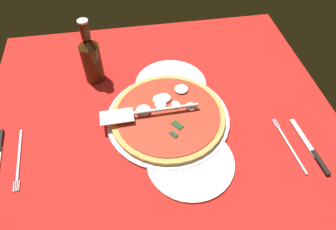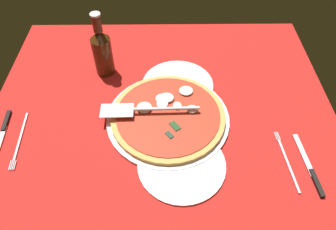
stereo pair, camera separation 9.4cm
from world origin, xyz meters
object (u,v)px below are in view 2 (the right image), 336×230
dinner_plate_left (182,165)px  place_setting_far (11,136)px  dinner_plate_right (178,85)px  place_setting_near (299,166)px  beer_bottle (102,51)px  pizza_server (144,109)px  pizza (168,115)px

dinner_plate_left → place_setting_far: (10.21, 49.36, -0.14)cm
dinner_plate_right → place_setting_near: size_ratio=1.14×
beer_bottle → dinner_plate_right: bearing=-106.0°
beer_bottle → pizza_server: bearing=-146.5°
dinner_plate_left → place_setting_near: 31.77cm
pizza_server → place_setting_far: bearing=8.2°
dinner_plate_right → pizza: 15.19cm
dinner_plate_left → pizza_server: size_ratio=0.81×
pizza_server → place_setting_near: bearing=156.7°
dinner_plate_right → pizza: bearing=166.8°
place_setting_far → beer_bottle: (28.27, -24.34, 8.82)cm
pizza_server → pizza: bearing=178.7°
dinner_plate_left → dinner_plate_right: 31.32cm
dinner_plate_left → place_setting_far: size_ratio=1.13×
dinner_plate_right → pizza_server: pizza_server is taller
dinner_plate_right → pizza: pizza is taller
pizza → place_setting_near: size_ratio=1.66×
dinner_plate_left → beer_bottle: bearing=33.0°
place_setting_near → place_setting_far: bearing=77.9°
pizza → place_setting_far: pizza is taller
dinner_plate_right → beer_bottle: size_ratio=1.04×
pizza_server → place_setting_far: pizza_server is taller
dinner_plate_right → place_setting_far: place_setting_far is taller
place_setting_near → dinner_plate_right: bearing=40.4°
dinner_plate_right → beer_bottle: 27.36cm
dinner_plate_left → dinner_plate_right: bearing=0.2°
pizza → pizza_server: pizza_server is taller
dinner_plate_right → pizza: (-14.71, 3.44, 1.59)cm
place_setting_far → dinner_plate_left: bearing=74.2°
dinner_plate_right → pizza_server: size_ratio=0.81×
dinner_plate_right → place_setting_far: size_ratio=1.12×
dinner_plate_left → place_setting_near: (-0.58, -31.77, -0.14)cm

